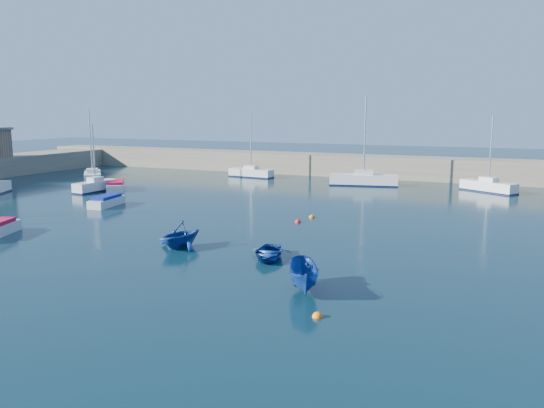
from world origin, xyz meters
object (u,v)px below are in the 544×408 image
at_px(motorboat_1, 107,201).
at_px(dinghy_left, 180,235).
at_px(sailboat_5, 251,173).
at_px(dinghy_right, 304,277).
at_px(dinghy_center, 268,253).
at_px(motorboat_2, 116,185).
at_px(sailboat_3, 96,186).
at_px(sailboat_4, 93,176).
at_px(sailboat_7, 488,186).
at_px(sailboat_6, 364,179).

distance_m(motorboat_1, dinghy_left, 16.56).
relative_size(sailboat_5, motorboat_1, 1.90).
bearing_deg(dinghy_right, dinghy_center, 106.62).
bearing_deg(motorboat_2, sailboat_5, 25.37).
xyz_separation_m(sailboat_3, dinghy_center, (26.28, -15.68, -0.25)).
xyz_separation_m(sailboat_4, sailboat_7, (42.75, 9.11, 0.05)).
relative_size(sailboat_4, sailboat_6, 0.87).
bearing_deg(dinghy_right, sailboat_6, 75.60).
xyz_separation_m(sailboat_4, motorboat_2, (7.48, -4.82, -0.11)).
bearing_deg(sailboat_5, sailboat_3, 157.25).
distance_m(sailboat_5, dinghy_center, 36.97).
distance_m(sailboat_6, sailboat_7, 12.68).
distance_m(sailboat_3, motorboat_1, 9.34).
bearing_deg(dinghy_left, sailboat_5, 123.15).
height_order(sailboat_6, dinghy_right, sailboat_6).
distance_m(sailboat_7, dinghy_right, 36.13).
xyz_separation_m(sailboat_7, motorboat_2, (-35.26, -13.93, -0.15)).
height_order(sailboat_4, sailboat_5, sailboat_4).
bearing_deg(dinghy_center, motorboat_1, 139.72).
xyz_separation_m(dinghy_center, dinghy_right, (3.64, -4.18, 0.33)).
height_order(sailboat_4, sailboat_7, sailboat_4).
relative_size(motorboat_1, dinghy_left, 1.29).
bearing_deg(sailboat_7, dinghy_left, -174.58).
xyz_separation_m(sailboat_7, dinghy_center, (-10.06, -31.38, -0.27)).
bearing_deg(sailboat_4, dinghy_right, -78.29).
distance_m(sailboat_6, dinghy_center, 31.24).
height_order(sailboat_5, dinghy_center, sailboat_5).
bearing_deg(dinghy_left, motorboat_2, 152.08).
xyz_separation_m(sailboat_6, dinghy_left, (-3.11, -31.11, 0.15)).
bearing_deg(sailboat_4, sailboat_3, -88.02).
height_order(sailboat_7, motorboat_2, sailboat_7).
xyz_separation_m(sailboat_3, motorboat_1, (6.89, -6.30, -0.14)).
xyz_separation_m(sailboat_5, dinghy_right, (20.80, -36.93, 0.09)).
bearing_deg(dinghy_left, sailboat_6, 98.20).
relative_size(sailboat_7, dinghy_left, 2.46).
height_order(sailboat_7, dinghy_center, sailboat_7).
xyz_separation_m(sailboat_3, sailboat_6, (23.66, 15.45, 0.08)).
xyz_separation_m(sailboat_3, sailboat_5, (9.12, 17.07, -0.01)).
xyz_separation_m(motorboat_2, dinghy_left, (19.48, -17.44, 0.36)).
relative_size(motorboat_2, dinghy_left, 1.51).
bearing_deg(sailboat_6, dinghy_center, 172.28).
height_order(sailboat_5, dinghy_right, sailboat_5).
distance_m(motorboat_2, dinghy_right, 36.06).
xyz_separation_m(dinghy_left, dinghy_right, (9.37, -4.19, -0.15)).
height_order(sailboat_7, dinghy_right, sailboat_7).
height_order(sailboat_6, dinghy_left, sailboat_6).
relative_size(sailboat_7, dinghy_center, 2.37).
xyz_separation_m(motorboat_2, dinghy_right, (28.85, -21.63, 0.22)).
relative_size(sailboat_3, sailboat_6, 0.70).
xyz_separation_m(sailboat_3, motorboat_2, (1.07, 1.77, -0.13)).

